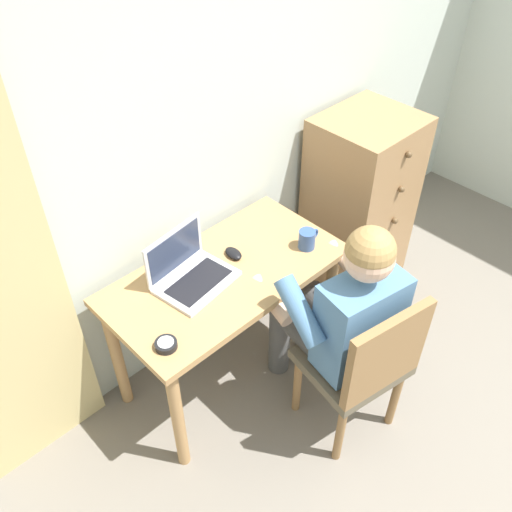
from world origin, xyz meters
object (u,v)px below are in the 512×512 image
at_px(desk, 226,290).
at_px(dresser, 359,202).
at_px(chair, 363,364).
at_px(computer_mouse, 233,253).
at_px(coffee_mug, 307,239).
at_px(laptop, 189,271).
at_px(desk_clock, 166,345).
at_px(person_seated, 340,310).

bearing_deg(desk, dresser, 3.38).
height_order(chair, computer_mouse, chair).
bearing_deg(computer_mouse, coffee_mug, -27.88).
bearing_deg(computer_mouse, desk, -146.35).
xyz_separation_m(chair, coffee_mug, (0.19, 0.52, 0.29)).
xyz_separation_m(laptop, coffee_mug, (0.54, -0.21, -0.00)).
bearing_deg(desk_clock, laptop, 37.28).
bearing_deg(person_seated, desk_clock, 155.46).
height_order(laptop, desk_clock, laptop).
bearing_deg(dresser, chair, -140.83).
distance_m(dresser, laptop, 1.27).
xyz_separation_m(dresser, chair, (-0.89, -0.73, -0.05)).
distance_m(desk, desk_clock, 0.50).
bearing_deg(dresser, laptop, 179.69).
height_order(desk, chair, chair).
height_order(laptop, computer_mouse, laptop).
relative_size(desk_clock, coffee_mug, 0.75).
distance_m(dresser, computer_mouse, 1.02).
relative_size(desk, laptop, 2.99).
bearing_deg(coffee_mug, laptop, 158.82).
height_order(dresser, laptop, dresser).
xyz_separation_m(desk, chair, (0.21, -0.66, -0.12)).
xyz_separation_m(desk, coffee_mug, (0.40, -0.14, 0.17)).
xyz_separation_m(desk, computer_mouse, (0.10, 0.06, 0.13)).
xyz_separation_m(desk, person_seated, (0.24, -0.48, 0.06)).
bearing_deg(computer_mouse, desk_clock, -153.14).
height_order(desk, computer_mouse, computer_mouse).
bearing_deg(laptop, desk, -26.44).
height_order(desk, person_seated, person_seated).
distance_m(person_seated, desk_clock, 0.77).
bearing_deg(coffee_mug, dresser, 16.18).
bearing_deg(desk, person_seated, -63.41).
xyz_separation_m(person_seated, coffee_mug, (0.16, 0.34, 0.11)).
height_order(chair, laptop, laptop).
relative_size(laptop, desk_clock, 4.14).
height_order(person_seated, coffee_mug, person_seated).
relative_size(dresser, computer_mouse, 10.71).
relative_size(person_seated, computer_mouse, 11.91).
distance_m(chair, desk_clock, 0.87).
xyz_separation_m(desk, desk_clock, (-0.45, -0.16, 0.13)).
relative_size(person_seated, coffee_mug, 9.93).
distance_m(person_seated, coffee_mug, 0.39).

